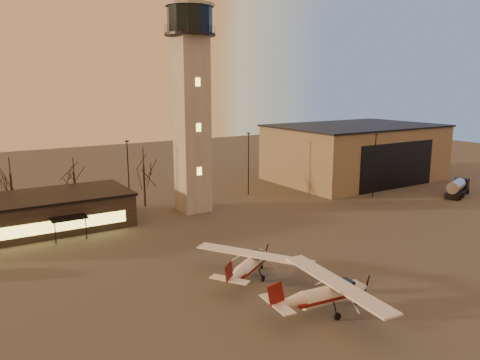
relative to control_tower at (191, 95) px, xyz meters
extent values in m
plane|color=#413F3C|center=(0.00, -30.00, -16.33)|extent=(220.00, 220.00, 0.00)
cube|color=gray|center=(0.00, 0.00, -4.33)|extent=(4.00, 4.00, 24.00)
cylinder|color=black|center=(0.00, 0.00, 7.82)|extent=(6.80, 6.80, 0.30)
cylinder|color=black|center=(0.00, 0.00, 9.67)|extent=(6.00, 6.00, 3.40)
cylinder|color=gray|center=(0.00, 0.00, 11.57)|extent=(6.60, 6.60, 0.40)
cube|color=#7E7053|center=(36.00, 4.00, -11.33)|extent=(30.00, 20.00, 10.00)
cube|color=black|center=(36.00, 4.00, -6.18)|extent=(30.60, 20.60, 0.30)
cube|color=black|center=(36.00, -6.02, -12.33)|extent=(18.00, 0.10, 8.00)
cube|color=black|center=(-22.00, 2.00, -14.33)|extent=(25.00, 10.00, 4.00)
cube|color=black|center=(-22.00, 2.00, -12.18)|extent=(25.40, 10.40, 0.30)
cube|color=#FDDA58|center=(-22.00, -3.02, -14.73)|extent=(22.00, 0.08, 1.40)
cube|color=black|center=(-18.00, -4.00, -13.73)|extent=(4.00, 2.00, 0.20)
cylinder|color=black|center=(-8.00, 4.00, -11.33)|extent=(0.16, 0.16, 10.00)
cube|color=black|center=(-8.00, 4.00, -6.28)|extent=(0.50, 0.25, 0.18)
cylinder|color=black|center=(12.00, 4.00, -11.33)|extent=(0.16, 0.16, 10.00)
cube|color=black|center=(12.00, 4.00, -6.28)|extent=(0.50, 0.25, 0.18)
cylinder|color=black|center=(28.00, -8.00, -11.33)|extent=(0.16, 0.16, 10.00)
cube|color=black|center=(28.00, -8.00, -6.28)|extent=(0.50, 0.25, 0.18)
cylinder|color=black|center=(-14.00, 10.00, -13.70)|extent=(0.28, 0.28, 5.25)
cylinder|color=black|center=(-5.00, 6.00, -13.25)|extent=(0.28, 0.28, 6.16)
cylinder|color=black|center=(4.00, 8.00, -13.84)|extent=(0.28, 0.28, 4.97)
cylinder|color=black|center=(-22.00, 12.00, -13.53)|extent=(0.28, 0.28, 5.60)
cylinder|color=silver|center=(-4.61, -33.11, -14.91)|extent=(5.33, 2.01, 1.47)
cone|color=silver|center=(-1.57, -33.43, -14.91)|extent=(1.16, 1.50, 1.40)
cone|color=silver|center=(-8.43, -32.70, -14.74)|extent=(2.83, 1.53, 1.25)
cube|color=black|center=(-3.48, -33.23, -14.40)|extent=(1.81, 1.36, 0.79)
cube|color=#5F0F0D|center=(-4.83, -33.08, -14.97)|extent=(6.24, 2.16, 0.25)
cube|color=silver|center=(-4.04, -33.17, -14.03)|extent=(3.01, 12.56, 0.16)
cube|color=silver|center=(-9.45, -32.59, -14.63)|extent=(1.41, 3.82, 0.09)
cube|color=#5F0F0D|center=(-9.56, -32.58, -13.83)|extent=(1.57, 0.26, 1.92)
cylinder|color=white|center=(-6.20, -24.28, -15.02)|extent=(4.79, 3.69, 1.36)
cone|color=white|center=(-3.81, -22.79, -15.02)|extent=(1.48, 1.59, 1.29)
cone|color=white|center=(-9.20, -26.16, -14.87)|extent=(2.73, 2.30, 1.15)
cube|color=black|center=(-5.31, -23.73, -14.55)|extent=(1.91, 1.76, 0.73)
cube|color=#54120C|center=(-6.37, -24.39, -15.07)|extent=(5.52, 4.16, 0.23)
cube|color=white|center=(-5.75, -24.00, -14.21)|extent=(7.39, 10.56, 0.15)
cube|color=white|center=(-10.00, -26.65, -14.76)|extent=(2.62, 3.42, 0.08)
cube|color=#54120C|center=(-10.09, -26.71, -14.03)|extent=(1.27, 0.84, 1.77)
cube|color=black|center=(40.00, -14.85, -15.85)|extent=(7.68, 4.56, 0.96)
cube|color=black|center=(42.61, -13.87, -14.67)|extent=(2.34, 2.49, 1.57)
cube|color=black|center=(43.19, -13.66, -14.41)|extent=(0.66, 1.58, 0.87)
cylinder|color=silver|center=(39.02, -15.21, -14.49)|extent=(5.22, 3.42, 1.83)
camera|label=1|loc=(-28.93, -58.31, 1.36)|focal=35.00mm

